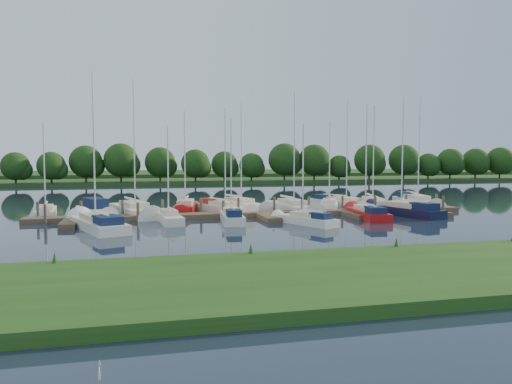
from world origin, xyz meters
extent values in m
plane|color=#182130|center=(0.00, 0.00, 0.00)|extent=(260.00, 260.00, 0.00)
cube|color=#214814|center=(0.00, -16.00, 0.25)|extent=(90.00, 10.00, 0.50)
cube|color=brown|center=(0.00, 8.00, 0.20)|extent=(40.00, 2.00, 0.40)
cube|color=brown|center=(-16.00, 5.00, 0.20)|extent=(1.20, 4.00, 0.40)
cube|color=brown|center=(-8.00, 5.00, 0.20)|extent=(1.20, 4.00, 0.40)
cube|color=brown|center=(0.00, 5.00, 0.20)|extent=(1.20, 4.00, 0.40)
cube|color=brown|center=(8.00, 5.00, 0.20)|extent=(1.20, 4.00, 0.40)
cube|color=brown|center=(16.00, 5.00, 0.20)|extent=(1.20, 4.00, 0.40)
cylinder|color=#473D33|center=(-19.00, 9.30, 0.60)|extent=(0.24, 0.24, 2.00)
cylinder|color=#473D33|center=(-15.55, 9.30, 0.60)|extent=(0.24, 0.24, 2.00)
cylinder|color=#473D33|center=(-12.09, 9.30, 0.60)|extent=(0.24, 0.24, 2.00)
cylinder|color=#473D33|center=(-8.64, 9.30, 0.60)|extent=(0.24, 0.24, 2.00)
cylinder|color=#473D33|center=(-5.18, 9.30, 0.60)|extent=(0.24, 0.24, 2.00)
cylinder|color=#473D33|center=(-1.73, 9.30, 0.60)|extent=(0.24, 0.24, 2.00)
cylinder|color=#473D33|center=(1.73, 9.30, 0.60)|extent=(0.24, 0.24, 2.00)
cylinder|color=#473D33|center=(5.18, 9.30, 0.60)|extent=(0.24, 0.24, 2.00)
cylinder|color=#473D33|center=(8.64, 9.30, 0.60)|extent=(0.24, 0.24, 2.00)
cylinder|color=#473D33|center=(12.09, 9.30, 0.60)|extent=(0.24, 0.24, 2.00)
cylinder|color=#473D33|center=(15.55, 9.30, 0.60)|extent=(0.24, 0.24, 2.00)
cylinder|color=#473D33|center=(19.00, 9.30, 0.60)|extent=(0.24, 0.24, 2.00)
cylinder|color=#473D33|center=(-18.00, 6.70, 0.60)|extent=(0.24, 0.24, 2.00)
cylinder|color=#473D33|center=(-10.80, 6.70, 0.60)|extent=(0.24, 0.24, 2.00)
cylinder|color=#473D33|center=(-3.60, 6.70, 0.60)|extent=(0.24, 0.24, 2.00)
cylinder|color=#473D33|center=(3.60, 6.70, 0.60)|extent=(0.24, 0.24, 2.00)
cylinder|color=#473D33|center=(10.80, 6.70, 0.60)|extent=(0.24, 0.24, 2.00)
cylinder|color=#473D33|center=(18.00, 6.70, 0.60)|extent=(0.24, 0.24, 2.00)
cube|color=#203F18|center=(0.00, 75.00, 0.30)|extent=(180.00, 30.00, 0.60)
cube|color=#325726|center=(0.00, 100.00, 0.70)|extent=(220.00, 40.00, 1.40)
cylinder|color=#38281C|center=(-31.35, 61.19, 1.14)|extent=(0.36, 0.36, 2.27)
sphere|color=#17390F|center=(-31.35, 61.19, 3.92)|extent=(5.31, 5.31, 5.31)
sphere|color=#17390F|center=(-30.21, 61.39, 3.16)|extent=(3.79, 3.79, 3.79)
cylinder|color=#38281C|center=(-25.09, 62.55, 1.18)|extent=(0.36, 0.36, 2.36)
sphere|color=#17390F|center=(-25.09, 62.55, 4.06)|extent=(5.50, 5.50, 5.50)
sphere|color=#17390F|center=(-23.91, 62.75, 3.27)|extent=(3.93, 3.93, 3.93)
cylinder|color=#38281C|center=(-18.40, 60.18, 1.24)|extent=(0.36, 0.36, 2.48)
sphere|color=#17390F|center=(-18.40, 60.18, 4.28)|extent=(5.79, 5.79, 5.79)
sphere|color=#17390F|center=(-17.16, 60.38, 3.45)|extent=(4.14, 4.14, 4.14)
cylinder|color=#38281C|center=(-12.98, 60.84, 1.19)|extent=(0.36, 0.36, 2.37)
sphere|color=#17390F|center=(-12.98, 60.84, 4.08)|extent=(5.53, 5.53, 5.53)
sphere|color=#17390F|center=(-11.79, 61.04, 3.29)|extent=(3.95, 3.95, 3.95)
cylinder|color=#38281C|center=(-6.76, 60.96, 1.07)|extent=(0.36, 0.36, 2.15)
sphere|color=#17390F|center=(-6.76, 60.96, 3.70)|extent=(5.01, 5.01, 5.01)
sphere|color=#17390F|center=(-5.69, 61.16, 2.98)|extent=(3.58, 3.58, 3.58)
cylinder|color=#38281C|center=(0.99, 62.85, 1.09)|extent=(0.36, 0.36, 2.18)
sphere|color=#17390F|center=(0.99, 62.85, 3.75)|extent=(5.08, 5.08, 5.08)
sphere|color=#17390F|center=(2.07, 63.05, 3.02)|extent=(3.63, 3.63, 3.63)
cylinder|color=#38281C|center=(7.06, 63.53, 1.28)|extent=(0.36, 0.36, 2.56)
sphere|color=#17390F|center=(7.06, 63.53, 4.41)|extent=(5.98, 5.98, 5.98)
sphere|color=#17390F|center=(8.34, 63.73, 3.56)|extent=(4.27, 4.27, 4.27)
cylinder|color=#38281C|center=(13.64, 62.46, 1.33)|extent=(0.36, 0.36, 2.65)
sphere|color=#17390F|center=(13.64, 62.46, 4.57)|extent=(6.19, 6.19, 6.19)
sphere|color=#17390F|center=(14.96, 62.66, 3.69)|extent=(4.42, 4.42, 4.42)
cylinder|color=#38281C|center=(18.61, 61.80, 1.29)|extent=(0.36, 0.36, 2.57)
sphere|color=#17390F|center=(18.61, 61.80, 4.43)|extent=(6.00, 6.00, 6.00)
sphere|color=#17390F|center=(19.90, 62.00, 3.57)|extent=(4.29, 4.29, 4.29)
cylinder|color=#38281C|center=(26.43, 61.30, 1.10)|extent=(0.36, 0.36, 2.21)
sphere|color=#17390F|center=(26.43, 61.30, 3.81)|extent=(5.16, 5.16, 5.16)
sphere|color=#17390F|center=(27.53, 61.50, 3.07)|extent=(3.68, 3.68, 3.68)
cylinder|color=#38281C|center=(32.17, 60.74, 1.19)|extent=(0.36, 0.36, 2.38)
sphere|color=#17390F|center=(32.17, 60.74, 4.10)|extent=(5.55, 5.55, 5.55)
sphere|color=#17390F|center=(33.36, 60.94, 3.31)|extent=(3.97, 3.97, 3.97)
cylinder|color=#38281C|center=(38.25, 63.83, 1.15)|extent=(0.36, 0.36, 2.29)
sphere|color=#17390F|center=(38.25, 63.83, 3.95)|extent=(5.35, 5.35, 5.35)
sphere|color=#17390F|center=(39.40, 64.03, 3.19)|extent=(3.82, 3.82, 3.82)
cylinder|color=#38281C|center=(44.08, 63.48, 0.99)|extent=(0.36, 0.36, 1.98)
sphere|color=#17390F|center=(44.08, 63.48, 3.41)|extent=(4.62, 4.62, 4.62)
sphere|color=#17390F|center=(45.07, 63.68, 2.75)|extent=(3.30, 3.30, 3.30)
cylinder|color=#38281C|center=(50.46, 60.07, 1.03)|extent=(0.36, 0.36, 2.06)
sphere|color=#17390F|center=(50.46, 60.07, 3.54)|extent=(4.80, 4.80, 4.80)
sphere|color=#17390F|center=(51.49, 60.27, 2.86)|extent=(3.43, 3.43, 3.43)
cylinder|color=#38281C|center=(56.43, 63.56, 1.38)|extent=(0.36, 0.36, 2.76)
sphere|color=#17390F|center=(56.43, 63.56, 4.75)|extent=(6.43, 6.43, 6.43)
sphere|color=#17390F|center=(57.81, 63.76, 3.83)|extent=(4.59, 4.59, 4.59)
cylinder|color=#38281C|center=(63.02, 63.57, 1.33)|extent=(0.36, 0.36, 2.65)
sphere|color=#17390F|center=(63.02, 63.57, 4.57)|extent=(6.19, 6.19, 6.19)
sphere|color=#17390F|center=(64.35, 63.77, 3.68)|extent=(4.42, 4.42, 4.42)
cylinder|color=#38281C|center=(69.48, 60.77, 1.13)|extent=(0.36, 0.36, 2.25)
sphere|color=#17390F|center=(69.48, 60.77, 3.88)|extent=(5.26, 5.26, 5.26)
sphere|color=#17390F|center=(70.61, 60.97, 3.13)|extent=(3.75, 3.75, 3.75)
cube|color=white|center=(-18.98, 13.20, 0.15)|extent=(2.25, 6.02, 0.97)
cone|color=white|center=(-18.68, 10.28, 0.15)|extent=(1.03, 2.13, 0.82)
cube|color=beige|center=(-18.95, 12.91, 0.75)|extent=(1.50, 2.76, 0.44)
cylinder|color=silver|center=(-18.92, 12.62, 4.59)|extent=(0.12, 0.12, 7.94)
cylinder|color=silver|center=(-19.04, 13.79, 1.10)|extent=(0.37, 2.64, 0.10)
cylinder|color=white|center=(-19.04, 13.79, 1.10)|extent=(0.44, 2.36, 0.20)
cube|color=white|center=(-14.59, 12.17, 0.15)|extent=(3.89, 6.09, 1.14)
cone|color=white|center=(-13.54, 9.47, 0.15)|extent=(1.52, 1.97, 0.96)
cube|color=#132044|center=(-14.59, 12.17, 1.08)|extent=(2.58, 3.52, 1.02)
cube|color=white|center=(-11.23, 12.10, 0.15)|extent=(4.63, 8.90, 1.25)
cone|color=white|center=(-10.07, 7.98, 0.15)|extent=(1.97, 3.21, 1.20)
cube|color=beige|center=(-11.12, 11.69, 0.97)|extent=(2.77, 4.20, 0.57)
cylinder|color=silver|center=(-11.00, 11.28, 6.58)|extent=(0.12, 0.12, 11.56)
cylinder|color=silver|center=(-11.46, 12.92, 1.42)|extent=(1.14, 3.74, 0.10)
cylinder|color=white|center=(-11.46, 12.92, 1.42)|extent=(1.12, 3.35, 0.20)
cube|color=#B31013|center=(-6.11, 13.70, 0.15)|extent=(3.21, 6.97, 1.17)
cone|color=#B31013|center=(-6.79, 10.40, 0.15)|extent=(1.40, 2.50, 0.94)
cube|color=beige|center=(-6.18, 13.37, 0.90)|extent=(2.00, 3.25, 0.53)
cylinder|color=silver|center=(-6.25, 13.04, 5.29)|extent=(0.12, 0.12, 9.09)
cylinder|color=silver|center=(-5.97, 14.35, 1.33)|extent=(0.71, 2.99, 0.10)
cylinder|color=white|center=(-5.97, 14.35, 1.33)|extent=(0.74, 2.68, 0.20)
cube|color=white|center=(-2.81, 12.30, 0.15)|extent=(4.64, 7.11, 1.08)
cone|color=white|center=(-1.37, 9.14, 0.15)|extent=(1.89, 2.61, 0.97)
cube|color=beige|center=(-2.67, 11.98, 0.83)|extent=(2.62, 3.44, 0.49)
cube|color=maroon|center=(-3.61, 14.06, 0.93)|extent=(2.10, 2.45, 0.54)
cylinder|color=silver|center=(-2.52, 11.67, 5.36)|extent=(0.12, 0.12, 9.35)
cylinder|color=silver|center=(-3.10, 12.93, 1.22)|extent=(1.38, 2.88, 0.10)
cylinder|color=white|center=(-3.10, 12.93, 1.22)|extent=(1.33, 2.61, 0.20)
cube|color=white|center=(-0.72, 14.65, 0.15)|extent=(4.68, 7.72, 1.18)
cone|color=white|center=(0.64, 11.17, 0.15)|extent=(1.93, 2.82, 1.05)
cube|color=beige|center=(-0.58, 14.30, 0.91)|extent=(2.69, 3.70, 0.54)
cylinder|color=silver|center=(-0.45, 13.95, 5.80)|extent=(0.12, 0.12, 10.09)
cylinder|color=silver|center=(-0.99, 15.35, 1.34)|extent=(1.32, 3.17, 0.10)
cylinder|color=white|center=(-0.99, 15.35, 1.34)|extent=(1.28, 2.86, 0.20)
cube|color=white|center=(4.03, 11.44, 0.15)|extent=(3.11, 8.31, 1.19)
cone|color=white|center=(4.45, 7.41, 0.15)|extent=(1.43, 2.94, 1.14)
cube|color=beige|center=(4.07, 11.04, 0.92)|extent=(2.08, 3.81, 0.54)
cylinder|color=silver|center=(4.11, 10.63, 6.24)|extent=(0.12, 0.12, 10.95)
cylinder|color=silver|center=(3.94, 12.25, 1.36)|extent=(0.48, 3.64, 0.10)
cylinder|color=white|center=(3.94, 12.25, 1.36)|extent=(0.54, 3.25, 0.20)
cube|color=white|center=(8.46, 12.22, 0.15)|extent=(3.99, 6.29, 1.06)
cone|color=white|center=(7.25, 9.41, 0.15)|extent=(1.63, 2.30, 0.86)
cube|color=beige|center=(8.34, 11.94, 0.82)|extent=(2.27, 3.04, 0.48)
cylinder|color=silver|center=(8.22, 11.66, 4.81)|extent=(0.12, 0.12, 8.26)
cylinder|color=silver|center=(8.70, 12.78, 1.21)|extent=(1.18, 2.57, 0.10)
cylinder|color=white|center=(8.70, 12.78, 1.21)|extent=(1.15, 2.33, 0.20)
cube|color=white|center=(10.80, 14.69, 0.15)|extent=(5.36, 8.26, 1.03)
cone|color=white|center=(12.46, 11.03, 0.15)|extent=(2.18, 3.03, 1.13)
cube|color=beige|center=(10.97, 14.33, 0.79)|extent=(3.03, 4.00, 0.47)
cube|color=#132044|center=(9.88, 16.75, 0.89)|extent=(2.43, 2.85, 0.51)
cylinder|color=silver|center=(11.13, 13.96, 6.09)|extent=(0.12, 0.12, 10.87)
cylinder|color=silver|center=(10.47, 15.43, 1.17)|extent=(1.58, 3.34, 0.10)
cylinder|color=white|center=(10.47, 15.43, 1.17)|extent=(1.50, 3.02, 0.20)
cube|color=white|center=(13.15, 12.13, 0.15)|extent=(3.92, 7.61, 1.19)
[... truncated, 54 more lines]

